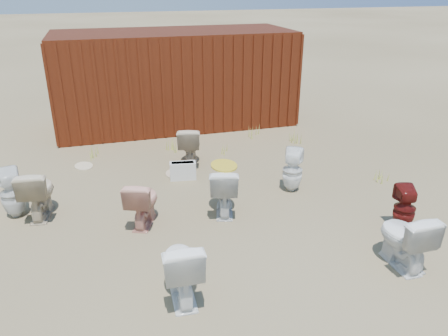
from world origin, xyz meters
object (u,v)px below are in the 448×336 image
object	(u,v)px
toilet_front_e	(407,237)
toilet_back_yellowlid	(224,189)
toilet_back_e	(292,170)
shipping_container	(175,78)
loose_tank	(183,171)
toilet_front_c	(403,239)
toilet_front_pink	(143,202)
toilet_front_a	(181,267)
toilet_back_a	(12,194)
toilet_back_beige_left	(38,192)
toilet_back_beige_right	(190,145)
toilet_front_maroon	(405,208)

from	to	relation	value
toilet_front_e	toilet_back_yellowlid	world-z (taller)	toilet_back_yellowlid
toilet_back_yellowlid	toilet_back_e	xyz separation A→B (m)	(1.42, 0.43, -0.01)
shipping_container	loose_tank	bearing A→B (deg)	-98.69
toilet_front_c	toilet_back_e	bearing A→B (deg)	-79.38
toilet_front_c	toilet_back_e	size ratio (longest dim) A/B	1.02
toilet_front_pink	toilet_front_a	bearing A→B (deg)	119.42
toilet_back_a	toilet_back_beige_left	bearing A→B (deg)	149.94
toilet_front_e	loose_tank	size ratio (longest dim) A/B	1.61
toilet_front_a	toilet_back_yellowlid	world-z (taller)	toilet_front_a
toilet_front_c	loose_tank	bearing A→B (deg)	-57.11
toilet_back_beige_right	loose_tank	xyz separation A→B (m)	(-0.29, -0.71, -0.24)
toilet_front_maroon	toilet_back_e	size ratio (longest dim) A/B	0.91
toilet_back_beige_left	toilet_front_e	bearing A→B (deg)	158.00
toilet_front_a	toilet_front_c	xyz separation A→B (m)	(2.98, -0.18, -0.02)
toilet_front_c	toilet_back_yellowlid	size ratio (longest dim) A/B	0.99
shipping_container	toilet_back_yellowlid	world-z (taller)	shipping_container
shipping_container	toilet_back_e	xyz separation A→B (m)	(1.26, -4.72, -0.80)
shipping_container	toilet_back_a	xyz separation A→B (m)	(-3.48, -4.33, -0.79)
toilet_front_pink	toilet_front_c	bearing A→B (deg)	169.35
toilet_back_beige_left	toilet_back_e	size ratio (longest dim) A/B	1.05
toilet_back_a	toilet_back_beige_left	distance (m)	0.41
toilet_back_beige_right	toilet_back_e	distance (m)	2.33
shipping_container	toilet_front_c	size ratio (longest dim) A/B	7.33
toilet_front_e	toilet_back_beige_left	size ratio (longest dim) A/B	0.96
toilet_front_c	toilet_back_beige_right	size ratio (longest dim) A/B	0.99
toilet_back_yellowlid	toilet_front_pink	bearing A→B (deg)	16.22
toilet_front_c	loose_tank	size ratio (longest dim) A/B	1.64
toilet_back_beige_left	loose_tank	distance (m)	2.65
toilet_front_a	toilet_back_e	size ratio (longest dim) A/B	1.08
toilet_front_c	toilet_back_beige_left	bearing A→B (deg)	-30.07
toilet_back_yellowlid	loose_tank	size ratio (longest dim) A/B	1.66
shipping_container	toilet_back_a	distance (m)	5.62
toilet_front_maroon	toilet_back_beige_left	size ratio (longest dim) A/B	0.86
toilet_back_beige_left	toilet_front_a	bearing A→B (deg)	132.53
toilet_front_pink	toilet_back_beige_right	size ratio (longest dim) A/B	0.93
toilet_back_a	toilet_front_c	bearing A→B (deg)	134.18
shipping_container	toilet_back_beige_right	bearing A→B (deg)	-95.21
shipping_container	toilet_front_a	world-z (taller)	shipping_container
toilet_front_a	toilet_front_maroon	world-z (taller)	toilet_front_a
toilet_front_a	toilet_front_pink	world-z (taller)	toilet_front_a
toilet_front_e	toilet_back_beige_right	world-z (taller)	toilet_back_beige_right
toilet_back_yellowlid	toilet_front_a	bearing A→B (deg)	76.22
toilet_back_a	toilet_back_beige_left	xyz separation A→B (m)	(0.40, -0.09, 0.01)
toilet_front_c	toilet_front_e	world-z (taller)	toilet_front_c
toilet_front_c	shipping_container	bearing A→B (deg)	-76.39
toilet_front_maroon	toilet_back_yellowlid	world-z (taller)	toilet_back_yellowlid
toilet_back_beige_right	shipping_container	bearing A→B (deg)	-80.01
toilet_back_a	toilet_back_beige_right	distance (m)	3.49
toilet_front_maroon	toilet_back_a	xyz separation A→B (m)	(-5.83, 2.12, 0.05)
toilet_front_c	toilet_front_e	distance (m)	0.09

